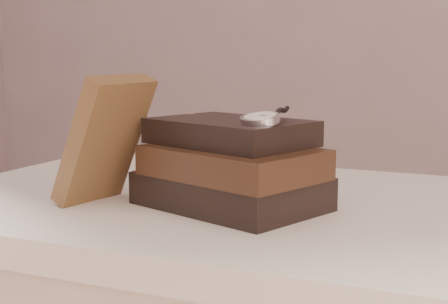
% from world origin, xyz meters
% --- Properties ---
extents(table, '(1.00, 0.60, 0.75)m').
position_xyz_m(table, '(0.00, 0.35, 0.66)').
color(table, silver).
rests_on(table, ground).
extents(book_stack, '(0.28, 0.24, 0.12)m').
position_xyz_m(book_stack, '(-0.03, 0.29, 0.81)').
color(book_stack, black).
rests_on(book_stack, table).
extents(journal, '(0.12, 0.13, 0.18)m').
position_xyz_m(journal, '(-0.20, 0.24, 0.84)').
color(journal, '#422C19').
rests_on(journal, table).
extents(pocket_watch, '(0.06, 0.16, 0.02)m').
position_xyz_m(pocket_watch, '(0.03, 0.26, 0.88)').
color(pocket_watch, silver).
rests_on(pocket_watch, book_stack).
extents(eyeglasses, '(0.13, 0.14, 0.05)m').
position_xyz_m(eyeglasses, '(-0.08, 0.39, 0.82)').
color(eyeglasses, silver).
rests_on(eyeglasses, book_stack).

